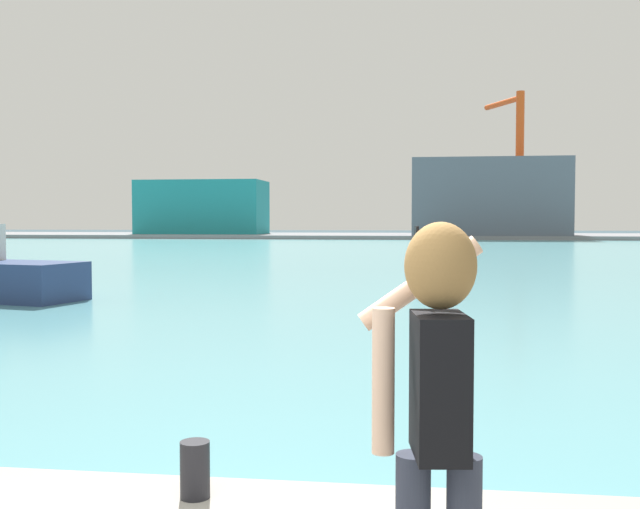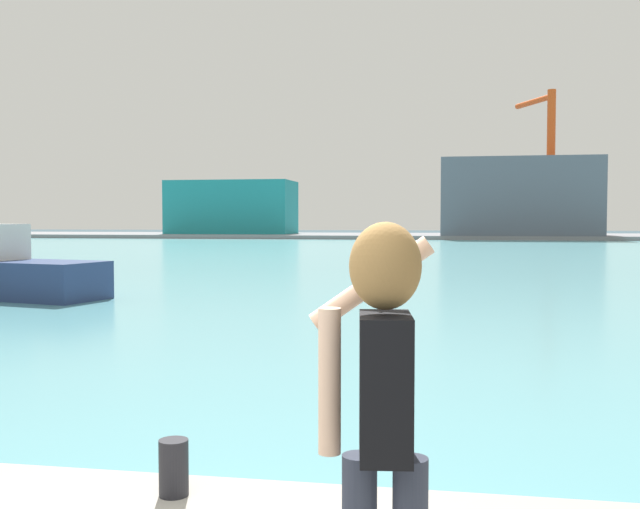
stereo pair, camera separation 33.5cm
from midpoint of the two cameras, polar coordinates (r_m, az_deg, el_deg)
The scene contains 9 objects.
ground_plane at distance 52.83m, azimuth 8.70°, elevation 0.17°, with size 220.00×220.00×0.00m, color #334751.
harbor_water at distance 54.83m, azimuth 8.75°, elevation 0.27°, with size 140.00×100.00×0.02m, color #599EA8.
far_shore_dock at distance 94.80m, azimuth 9.28°, elevation 1.41°, with size 140.00×20.00×0.47m, color gray.
person_photographer at distance 2.96m, azimuth 8.12°, elevation -10.65°, with size 0.53×0.55×1.74m.
harbor_bollard at distance 4.92m, azimuth -9.25°, elevation -15.94°, with size 0.19×0.19×0.36m, color black.
boat_moored at distance 23.60m, azimuth -23.13°, elevation -1.19°, with size 6.64×3.42×2.15m.
warehouse_left at distance 98.14m, azimuth -6.70°, elevation 3.63°, with size 16.15×8.22×6.92m, color teal.
warehouse_right at distance 91.11m, azimuth 15.12°, elevation 4.27°, with size 17.96×11.63×8.96m, color slate.
port_crane at distance 94.46m, azimuth 17.26°, elevation 7.66°, with size 4.15×8.21×17.43m.
Camera 2 is at (1.35, -2.75, 2.29)m, focal length 41.45 mm.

